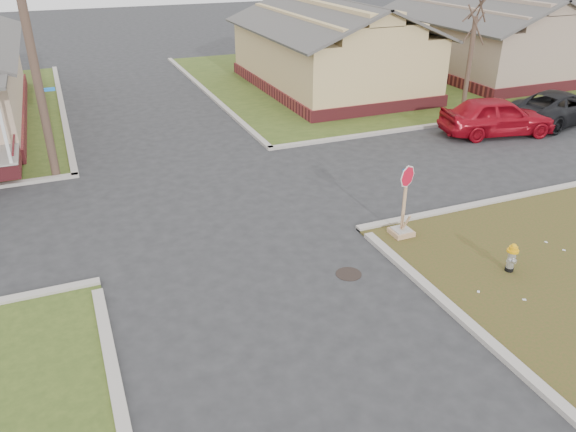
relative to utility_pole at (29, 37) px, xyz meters
name	(u,v)px	position (x,y,z in m)	size (l,w,h in m)	color
ground	(258,283)	(4.20, -8.90, -4.66)	(120.00, 120.00, 0.00)	#272729
verge_far_right	(487,65)	(26.20, 9.10, -4.64)	(37.00, 19.00, 0.05)	#394D1B
curbs	(204,201)	(4.20, -3.90, -4.66)	(80.00, 40.00, 0.12)	#ADA59C
manhole	(349,274)	(6.40, -9.40, -4.66)	(0.64, 0.64, 0.01)	black
side_house_yellow	(330,47)	(14.20, 7.60, -2.47)	(7.60, 11.60, 4.70)	maroon
side_house_tan	(483,35)	(24.20, 7.60, -2.47)	(7.60, 11.60, 4.70)	maroon
utility_pole	(29,37)	(0.00, 0.00, 0.00)	(1.80, 0.28, 9.00)	#463328
tree_mid_right	(469,64)	(18.20, 1.30, -2.51)	(0.22, 0.22, 4.20)	#463328
fire_hydrant	(512,256)	(10.10, -10.84, -4.19)	(0.28, 0.28, 0.76)	black
stop_sign	(402,220)	(8.67, -8.22, -4.17)	(0.58, 0.57, 2.06)	tan
red_sedan	(497,116)	(17.13, -2.15, -3.87)	(1.88, 4.67, 1.59)	#9F0B19
dark_pickup	(560,107)	(20.90, -1.80, -3.97)	(2.31, 5.00, 1.39)	black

